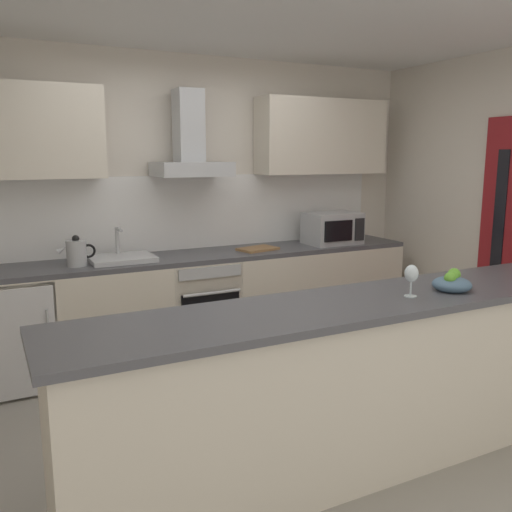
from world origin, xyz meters
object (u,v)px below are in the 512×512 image
at_px(microwave, 332,228).
at_px(oven, 199,305).
at_px(kettle, 77,252).
at_px(fruit_bowl, 452,283).
at_px(wine_glass, 411,275).
at_px(chopping_board, 258,249).
at_px(range_hood, 190,149).
at_px(refrigerator, 13,333).
at_px(sink, 122,258).

bearing_deg(microwave, oven, 178.83).
height_order(kettle, fruit_bowl, kettle).
xyz_separation_m(wine_glass, fruit_bowl, (0.31, 0.00, -0.08)).
relative_size(kettle, chopping_board, 0.85).
xyz_separation_m(microwave, fruit_bowl, (-0.61, -2.07, -0.03)).
height_order(range_hood, fruit_bowl, range_hood).
height_order(refrigerator, sink, sink).
height_order(range_hood, wine_glass, range_hood).
height_order(kettle, range_hood, range_hood).
bearing_deg(microwave, chopping_board, 179.70).
xyz_separation_m(wine_glass, chopping_board, (0.12, 2.07, -0.18)).
xyz_separation_m(microwave, wine_glass, (-0.91, -2.07, 0.05)).
xyz_separation_m(refrigerator, chopping_board, (2.04, -0.02, 0.49)).
xyz_separation_m(refrigerator, fruit_bowl, (2.24, -2.09, 0.59)).
relative_size(microwave, chopping_board, 1.47).
distance_m(microwave, sink, 2.01).
height_order(refrigerator, kettle, kettle).
xyz_separation_m(refrigerator, wine_glass, (1.93, -2.09, 0.67)).
relative_size(oven, chopping_board, 2.35).
height_order(wine_glass, chopping_board, wine_glass).
xyz_separation_m(oven, kettle, (-0.99, -0.03, 0.55)).
bearing_deg(sink, wine_glass, -62.54).
relative_size(kettle, wine_glass, 1.62).
relative_size(sink, kettle, 1.73).
xyz_separation_m(refrigerator, microwave, (2.84, -0.03, 0.62)).
xyz_separation_m(kettle, chopping_board, (1.56, 0.01, -0.09)).
height_order(oven, sink, sink).
height_order(oven, refrigerator, oven).
relative_size(kettle, fruit_bowl, 1.31).
distance_m(refrigerator, sink, 0.97).
bearing_deg(kettle, refrigerator, 176.35).
bearing_deg(kettle, range_hood, 9.33).
relative_size(kettle, range_hood, 0.40).
relative_size(wine_glass, fruit_bowl, 0.81).
height_order(kettle, chopping_board, kettle).
distance_m(sink, wine_glass, 2.38).
bearing_deg(refrigerator, sink, 0.94).
bearing_deg(refrigerator, microwave, -0.51).
relative_size(microwave, kettle, 1.73).
xyz_separation_m(microwave, kettle, (-2.36, -0.01, -0.04)).
distance_m(oven, refrigerator, 1.48).
bearing_deg(chopping_board, sink, 178.36).
bearing_deg(kettle, sink, 7.30).
xyz_separation_m(sink, wine_glass, (1.09, -2.11, 0.17)).
bearing_deg(sink, refrigerator, -179.06).
bearing_deg(fruit_bowl, microwave, 73.65).
height_order(oven, wine_glass, wine_glass).
height_order(microwave, sink, microwave).
height_order(oven, range_hood, range_hood).
xyz_separation_m(oven, refrigerator, (-1.48, -0.00, -0.03)).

